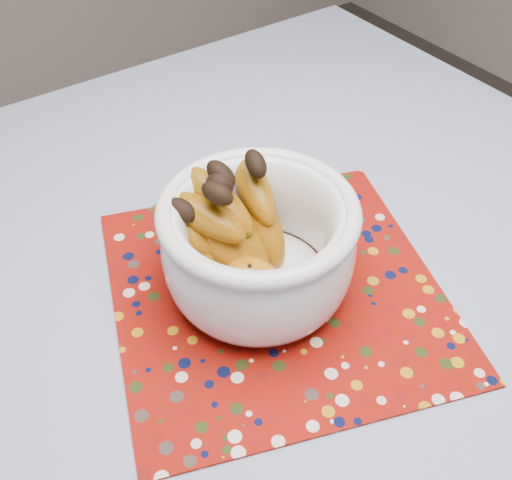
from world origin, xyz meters
TOP-DOWN VIEW (x-y plane):
  - table at (0.00, 0.00)m, footprint 1.20×1.20m
  - tablecloth at (0.00, 0.00)m, footprint 1.32×1.32m
  - placemat at (-0.02, -0.02)m, footprint 0.55×0.55m
  - fruit_bowl at (-0.05, 0.01)m, footprint 0.26×0.26m

SIDE VIEW (x-z plane):
  - table at x=0.00m, z-range 0.30..1.05m
  - tablecloth at x=0.00m, z-range 0.75..0.76m
  - placemat at x=-0.02m, z-range 0.76..0.76m
  - fruit_bowl at x=-0.05m, z-range 0.76..0.95m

